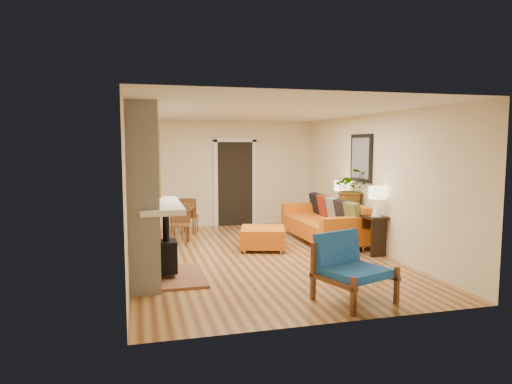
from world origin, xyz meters
TOP-DOWN VIEW (x-y plane):
  - room_shell at (0.60, 2.63)m, footprint 6.50×6.50m
  - fireplace at (-2.00, -1.00)m, footprint 1.09×1.68m
  - sofa at (1.71, 0.90)m, footprint 1.05×2.36m
  - ottoman at (0.21, 0.49)m, footprint 1.02×1.02m
  - blue_chair at (0.52, -2.54)m, footprint 1.06×1.04m
  - dining_table at (-1.20, 1.91)m, footprint 0.93×1.56m
  - console_table at (2.07, 0.24)m, footprint 0.34×1.85m
  - lamp_near at (2.07, -0.51)m, footprint 0.30×0.30m
  - lamp_far at (2.07, 0.97)m, footprint 0.30×0.30m
  - houseplant at (2.06, 0.48)m, footprint 0.82×0.73m

SIDE VIEW (x-z plane):
  - ottoman at x=0.21m, z-range 0.03..0.45m
  - sofa at x=1.71m, z-range -0.06..0.87m
  - blue_chair at x=0.52m, z-range 0.03..0.91m
  - dining_table at x=-1.20m, z-range 0.13..0.95m
  - console_table at x=2.07m, z-range 0.21..0.94m
  - lamp_near at x=2.07m, z-range 0.79..1.33m
  - lamp_far at x=2.07m, z-range 0.79..1.33m
  - houseplant at x=2.06m, z-range 0.72..1.55m
  - room_shell at x=0.60m, z-range -2.01..4.49m
  - fireplace at x=-2.00m, z-range -0.06..2.54m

